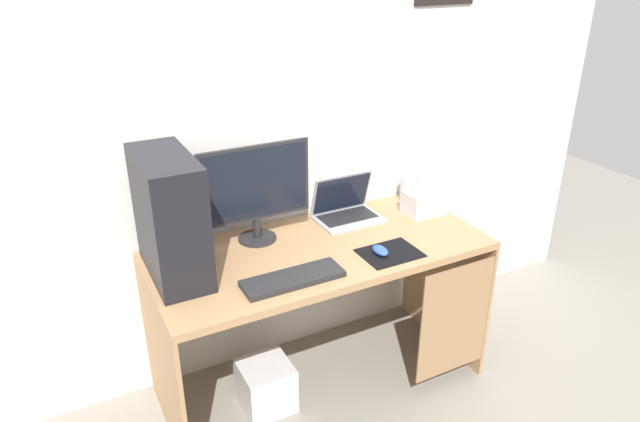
# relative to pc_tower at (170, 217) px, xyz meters

# --- Properties ---
(ground_plane) EXTENTS (8.00, 8.00, 0.00)m
(ground_plane) POSITION_rel_pc_tower_xyz_m (0.63, -0.08, -1.02)
(ground_plane) COLOR gray
(wall_back) EXTENTS (4.00, 0.05, 2.60)m
(wall_back) POSITION_rel_pc_tower_xyz_m (0.63, 0.30, 0.28)
(wall_back) COLOR silver
(wall_back) RESTS_ON ground_plane
(desk) EXTENTS (1.52, 0.68, 0.77)m
(desk) POSITION_rel_pc_tower_xyz_m (0.65, -0.09, -0.41)
(desk) COLOR #A37A51
(desk) RESTS_ON ground_plane
(pc_tower) EXTENTS (0.21, 0.46, 0.51)m
(pc_tower) POSITION_rel_pc_tower_xyz_m (0.00, 0.00, 0.00)
(pc_tower) COLOR black
(pc_tower) RESTS_ON desk
(monitor) EXTENTS (0.52, 0.18, 0.46)m
(monitor) POSITION_rel_pc_tower_xyz_m (0.41, 0.11, -0.00)
(monitor) COLOR #232326
(monitor) RESTS_ON desk
(laptop) EXTENTS (0.32, 0.23, 0.22)m
(laptop) POSITION_rel_pc_tower_xyz_m (0.89, 0.13, -0.21)
(laptop) COLOR #9EA3A8
(laptop) RESTS_ON desk
(speaker) EXTENTS (0.09, 0.09, 0.15)m
(speaker) POSITION_rel_pc_tower_xyz_m (1.29, 0.16, -0.18)
(speaker) COLOR #B7BCC6
(speaker) RESTS_ON desk
(projector) EXTENTS (0.20, 0.14, 0.12)m
(projector) POSITION_rel_pc_tower_xyz_m (1.27, 0.00, -0.20)
(projector) COLOR silver
(projector) RESTS_ON desk
(keyboard) EXTENTS (0.42, 0.14, 0.02)m
(keyboard) POSITION_rel_pc_tower_xyz_m (0.40, -0.29, -0.24)
(keyboard) COLOR #232326
(keyboard) RESTS_ON desk
(mousepad) EXTENTS (0.26, 0.20, 0.00)m
(mousepad) POSITION_rel_pc_tower_xyz_m (0.88, -0.28, -0.25)
(mousepad) COLOR black
(mousepad) RESTS_ON desk
(mouse_left) EXTENTS (0.06, 0.10, 0.03)m
(mouse_left) POSITION_rel_pc_tower_xyz_m (0.83, -0.27, -0.23)
(mouse_left) COLOR #2D51B2
(mouse_left) RESTS_ON mousepad
(subwoofer) EXTENTS (0.23, 0.23, 0.23)m
(subwoofer) POSITION_rel_pc_tower_xyz_m (0.33, -0.11, -0.91)
(subwoofer) COLOR silver
(subwoofer) RESTS_ON ground_plane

